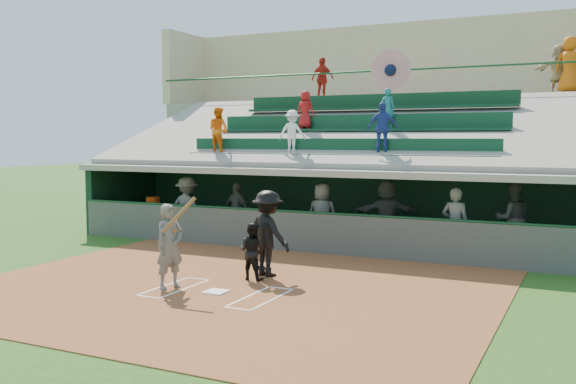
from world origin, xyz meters
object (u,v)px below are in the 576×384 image
at_px(home_plate, 216,292).
at_px(batter_at_plate, 170,246).
at_px(white_table, 153,222).
at_px(water_cooler, 153,204).
at_px(catcher, 252,251).

xyz_separation_m(home_plate, batter_at_plate, (-1.06, -0.10, 0.88)).
bearing_deg(white_table, water_cooler, 25.32).
xyz_separation_m(home_plate, water_cooler, (-6.13, 5.93, 0.97)).
height_order(home_plate, water_cooler, water_cooler).
xyz_separation_m(batter_at_plate, catcher, (1.14, 1.47, -0.26)).
relative_size(home_plate, water_cooler, 0.98).
bearing_deg(white_table, home_plate, -26.08).
height_order(catcher, white_table, catcher).
distance_m(batter_at_plate, catcher, 1.88).
bearing_deg(white_table, batter_at_plate, -31.93).
xyz_separation_m(home_plate, catcher, (0.08, 1.37, 0.62)).
relative_size(batter_at_plate, catcher, 1.54).
relative_size(batter_at_plate, white_table, 2.29).
distance_m(home_plate, catcher, 1.50).
relative_size(home_plate, catcher, 0.34).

